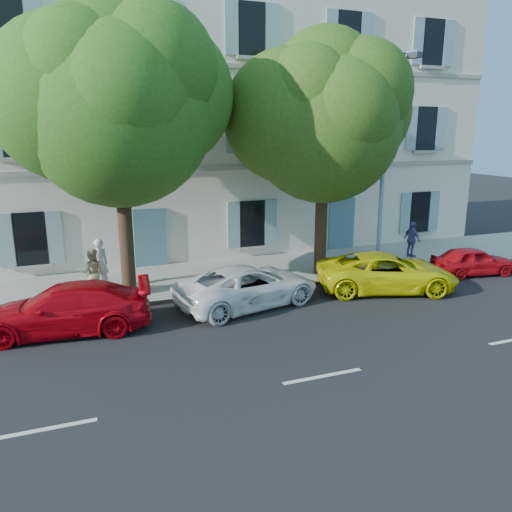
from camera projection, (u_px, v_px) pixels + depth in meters
name	position (u px, v px, depth m)	size (l,w,h in m)	color
ground	(260.00, 317.00, 15.16)	(90.00, 90.00, 0.00)	black
sidewalk	(219.00, 276.00, 19.17)	(36.00, 4.50, 0.15)	#A09E96
kerb	(237.00, 293.00, 17.20)	(36.00, 0.16, 0.16)	#9E998E
building	(181.00, 119.00, 22.93)	(28.00, 7.00, 12.00)	silver
car_red_coupe	(65.00, 309.00, 13.90)	(1.92, 4.72, 1.37)	#B50510
car_white_coupe	(248.00, 286.00, 16.05)	(2.19, 4.76, 1.32)	white
car_yellow_supercar	(387.00, 272.00, 17.54)	(2.24, 4.85, 1.35)	#D5D108
car_red_hatchback	(473.00, 261.00, 19.53)	(1.31, 3.26, 1.11)	#B70B12
tree_left	(118.00, 111.00, 15.31)	(5.97, 5.97, 9.25)	#3A2819
tree_right	(324.00, 126.00, 18.01)	(5.59, 5.59, 8.61)	#3A2819
street_lamp	(386.00, 154.00, 18.29)	(0.33, 1.70, 7.96)	#7293BF
pedestrian_a	(99.00, 264.00, 17.17)	(0.65, 0.43, 1.79)	silver
pedestrian_b	(92.00, 273.00, 16.46)	(0.79, 0.61, 1.62)	tan
pedestrian_c	(412.00, 239.00, 21.60)	(0.91, 0.38, 1.56)	#635297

